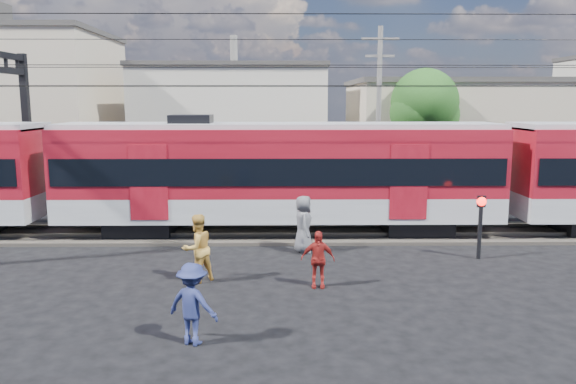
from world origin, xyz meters
name	(u,v)px	position (x,y,z in m)	size (l,w,h in m)	color
ground	(229,315)	(0.00, 0.00, 0.00)	(120.00, 120.00, 0.00)	black
track_bed	(248,233)	(0.00, 8.00, 0.06)	(70.00, 3.40, 0.12)	#2D2823
rail_near	(247,235)	(0.00, 7.25, 0.18)	(70.00, 0.12, 0.12)	#59544C
rail_far	(249,226)	(0.00, 8.75, 0.18)	(70.00, 0.12, 0.12)	#59544C
commuter_train	(285,171)	(1.38, 8.00, 2.40)	(50.30, 3.08, 4.17)	black
catenary	(6,96)	(-8.65, 8.00, 5.14)	(70.00, 9.30, 7.52)	black
building_midwest	(235,120)	(-2.00, 27.00, 3.66)	(12.24, 12.24, 7.30)	#BDB6A5
building_mideast	(477,129)	(14.00, 24.00, 3.16)	(16.32, 10.20, 6.30)	#B9A58D
utility_pole_mid	(379,110)	(6.00, 15.00, 4.53)	(1.80, 0.24, 8.50)	slate
tree_near	(427,107)	(9.19, 18.09, 4.66)	(3.82, 3.64, 6.72)	#382619
pedestrian_b	(197,248)	(-1.08, 2.49, 0.95)	(0.93, 0.72, 1.91)	gold
pedestrian_c	(193,304)	(-0.58, -1.57, 0.86)	(1.11, 0.64, 1.72)	navy
pedestrian_d	(318,259)	(2.22, 1.97, 0.78)	(0.91, 0.38, 1.55)	maroon
pedestrian_e	(303,224)	(1.97, 5.50, 0.95)	(0.93, 0.61, 1.91)	#4F5054
crossing_signal	(481,215)	(7.53, 4.67, 1.42)	(0.30, 0.30, 2.04)	black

